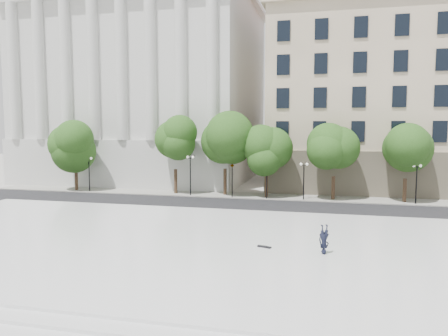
{
  "coord_description": "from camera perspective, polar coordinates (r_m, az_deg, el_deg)",
  "views": [
    {
      "loc": [
        9.07,
        -22.56,
        7.68
      ],
      "look_at": [
        1.21,
        10.0,
        4.44
      ],
      "focal_mm": 35.0,
      "sensor_mm": 36.0,
      "label": 1
    }
  ],
  "objects": [
    {
      "name": "ground",
      "position": [
        25.5,
        -8.12,
        -12.07
      ],
      "size": [
        160.0,
        160.0,
        0.0
      ],
      "primitive_type": "plane",
      "color": "#A6A39C",
      "rests_on": "ground"
    },
    {
      "name": "plaza",
      "position": [
        28.12,
        -5.84,
        -9.88
      ],
      "size": [
        44.0,
        22.0,
        0.45
      ],
      "primitive_type": "cube",
      "color": "silver",
      "rests_on": "ground"
    },
    {
      "name": "street",
      "position": [
        42.26,
        0.96,
        -4.94
      ],
      "size": [
        60.0,
        8.0,
        0.02
      ],
      "primitive_type": "cube",
      "color": "black",
      "rests_on": "ground"
    },
    {
      "name": "far_sidewalk",
      "position": [
        48.04,
        2.52,
        -3.61
      ],
      "size": [
        60.0,
        4.0,
        0.12
      ],
      "primitive_type": "cube",
      "color": "#98968C",
      "rests_on": "ground"
    },
    {
      "name": "building_west",
      "position": [
        66.66,
        -9.64,
        9.92
      ],
      "size": [
        31.5,
        27.65,
        25.6
      ],
      "color": "beige",
      "rests_on": "ground"
    },
    {
      "name": "building_east",
      "position": [
        62.53,
        23.88,
        8.23
      ],
      "size": [
        36.0,
        26.15,
        23.0
      ],
      "color": "beige",
      "rests_on": "ground"
    },
    {
      "name": "traffic_light_west",
      "position": [
        46.11,
        1.08,
        0.65
      ],
      "size": [
        0.73,
        1.95,
        4.27
      ],
      "color": "black",
      "rests_on": "ground"
    },
    {
      "name": "traffic_light_east",
      "position": [
        45.46,
        5.62,
        0.48
      ],
      "size": [
        0.6,
        1.79,
        4.21
      ],
      "color": "black",
      "rests_on": "ground"
    },
    {
      "name": "person_lying",
      "position": [
        25.76,
        12.91,
        -10.4
      ],
      "size": [
        1.33,
        1.78,
        0.46
      ],
      "primitive_type": "imported",
      "rotation": [
        -1.54,
        0.0,
        0.49
      ],
      "color": "black",
      "rests_on": "plaza"
    },
    {
      "name": "skateboard",
      "position": [
        26.56,
        5.29,
        -10.2
      ],
      "size": [
        0.88,
        0.46,
        0.09
      ],
      "primitive_type": "cube",
      "rotation": [
        0.0,
        0.0,
        -0.3
      ],
      "color": "black",
      "rests_on": "plaza"
    },
    {
      "name": "plaza_steps",
      "position": [
        18.05,
        -19.27,
        -19.57
      ],
      "size": [
        44.0,
        3.0,
        0.3
      ],
      "color": "silver",
      "rests_on": "ground"
    },
    {
      "name": "street_trees",
      "position": [
        47.27,
        0.79,
        2.53
      ],
      "size": [
        40.82,
        5.21,
        8.21
      ],
      "color": "#382619",
      "rests_on": "ground"
    },
    {
      "name": "lamp_posts",
      "position": [
        46.32,
        2.13,
        -0.46
      ],
      "size": [
        36.18,
        0.28,
        4.44
      ],
      "color": "black",
      "rests_on": "ground"
    }
  ]
}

